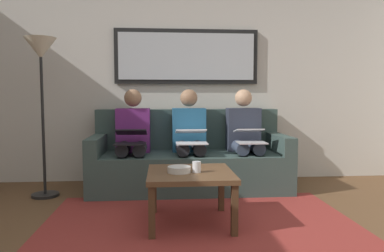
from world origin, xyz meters
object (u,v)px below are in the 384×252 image
Objects in this scene: bowl at (179,169)px; person_right at (133,136)px; framed_mirror at (187,57)px; laptop_silver at (250,136)px; laptop_white at (191,136)px; coffee_table at (190,178)px; person_left at (245,135)px; person_middle at (190,136)px; laptop_black at (131,137)px; standing_lamp at (41,66)px; couch at (189,161)px; cup at (197,167)px.

bowl is 0.17× the size of person_right.
laptop_silver is (-0.64, 0.70, -0.92)m from framed_mirror.
framed_mirror is 5.03× the size of laptop_white.
coffee_table is 1.37m from person_left.
laptop_black is at bearing 20.57° from person_middle.
person_left is at bearing -174.81° from standing_lamp.
couch is at bearing 90.00° from framed_mirror.
laptop_white reaches higher than cup.
bowl is 1.28m from person_right.
framed_mirror is at bearing -132.56° from laptop_black.
person_left is 0.69m from laptop_white.
person_middle is (0.64, -0.24, -0.02)m from laptop_silver.
person_middle reaches higher than laptop_white.
person_right is at bearing -63.97° from coffee_table.
laptop_silver reaches higher than bowl.
couch is 1.24× the size of framed_mirror.
coffee_table is at bearing -161.85° from bowl.
couch is 1.33× the size of standing_lamp.
standing_lamp is at bearing 5.19° from person_left.
person_left is 1.00× the size of person_right.
cup is at bearing 60.57° from person_left.
bowl is 1.20m from person_middle.
laptop_black is (1.28, -0.00, -0.01)m from laptop_silver.
laptop_silver is 0.69m from person_middle.
framed_mirror is at bearing -157.07° from standing_lamp.
person_right reaches higher than laptop_white.
coffee_table is 0.94m from laptop_white.
couch reaches higher than laptop_white.
laptop_silver is at bearing 132.41° from framed_mirror.
bowl is at bearing 116.43° from laptop_black.
bowl is (0.09, 0.03, 0.08)m from coffee_table.
bowl is at bearing 49.03° from laptop_silver.
coffee_table is 1.10m from laptop_black.
laptop_white is 1.00× the size of laptop_black.
laptop_silver is (-0.67, -0.95, 0.15)m from cup.
laptop_white is at bearing 90.00° from framed_mirror.
laptop_black is (0.64, 0.24, 0.02)m from person_middle.
person_right reaches higher than laptop_silver.
laptop_black reaches higher than coffee_table.
laptop_white is at bearing 20.88° from person_left.
couch reaches higher than laptop_black.
couch is 11.68× the size of bowl.
framed_mirror reaches higher than cup.
couch is 1.93× the size of person_middle.
laptop_silver is (-0.81, -0.94, 0.17)m from bowl.
couch is 6.23× the size of laptop_white.
laptop_white reaches higher than coffee_table.
framed_mirror is 1.32m from laptop_black.
couch is at bearing -90.00° from person_middle.
couch is 1.30m from framed_mirror.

